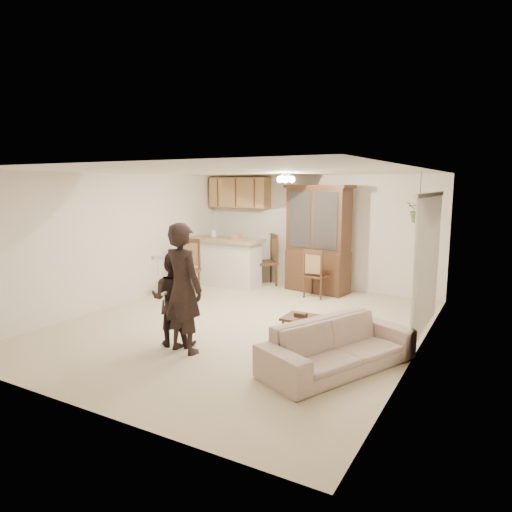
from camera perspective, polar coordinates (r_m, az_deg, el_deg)
The scene contains 23 objects.
floor at distance 7.63m, azimuth -1.78°, elevation -8.57°, with size 6.50×6.50×0.00m, color beige.
ceiling at distance 7.27m, azimuth -1.88°, elevation 10.56°, with size 5.50×6.50×0.02m, color silver.
wall_back at distance 10.25m, azimuth 7.61°, elevation 3.04°, with size 5.50×0.02×2.50m, color silver.
wall_front at distance 4.91m, azimuth -21.88°, elevation -4.05°, with size 5.50×0.02×2.50m, color silver.
wall_left at distance 9.07m, azimuth -16.89°, elevation 1.95°, with size 0.02×6.50×2.50m, color silver.
wall_right at distance 6.39m, azimuth 19.79°, elevation -1.02°, with size 0.02×6.50×2.50m, color silver.
breakfast_bar at distance 10.40m, azimuth -3.85°, elevation -0.99°, with size 1.60×0.55×1.00m, color silver.
bar_top at distance 10.32m, azimuth -3.88°, elevation 2.02°, with size 1.75×0.70×0.08m, color tan.
upper_cabinets at distance 10.88m, azimuth -2.07°, elevation 7.94°, with size 1.50×0.34×0.70m, color olive.
vertical_blinds at distance 7.30m, azimuth 20.61°, elevation -1.06°, with size 0.06×2.30×2.10m, color beige, non-canonical shape.
ceiling_fixture at distance 8.23m, azimuth 3.72°, elevation 9.67°, with size 0.36×0.36×0.20m, color #FFEEBF, non-canonical shape.
hanging_plant at distance 8.76m, azimuth 19.75°, elevation 5.52°, with size 0.43×0.37×0.48m, color #325321.
plant_cord at distance 8.75m, azimuth 19.86°, elevation 7.64°, with size 0.01×0.01×0.65m, color black.
sofa at distance 5.87m, azimuth 10.29°, elevation -10.40°, with size 1.87×0.73×0.73m, color #C1B19F.
adult at distance 6.30m, azimuth -9.16°, elevation -3.98°, with size 0.66×0.43×1.80m, color black.
child at distance 6.64m, azimuth -10.33°, elevation -5.34°, with size 0.66×0.51×1.35m, color black.
china_hutch at distance 9.80m, azimuth 7.77°, elevation 2.04°, with size 1.52×0.78×2.28m.
side_table at distance 6.44m, azimuth 5.58°, elevation -9.57°, with size 0.45×0.45×0.55m.
chair_bar at distance 9.55m, azimuth -8.80°, elevation -3.02°, with size 0.64×0.64×1.17m.
chair_hutch_left at distance 10.47m, azimuth 1.10°, elevation -1.85°, with size 0.73×0.73×1.17m.
chair_hutch_right at distance 9.44m, azimuth 7.51°, elevation -3.43°, with size 0.46×0.46×1.00m.
controller_adult at distance 5.94m, azimuth -12.23°, elevation -0.16°, with size 0.05×0.16×0.05m, color white.
controller_child at distance 6.32m, azimuth -11.41°, elevation -4.63°, with size 0.04×0.12×0.04m, color white.
Camera 1 is at (3.76, -6.22, 2.31)m, focal length 32.00 mm.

